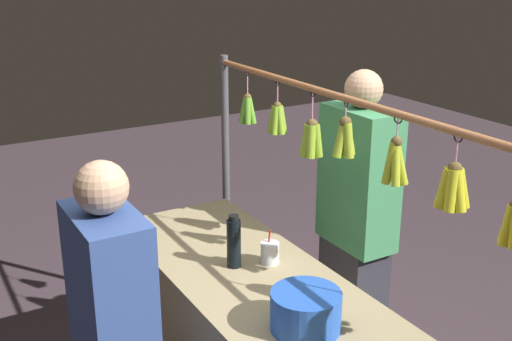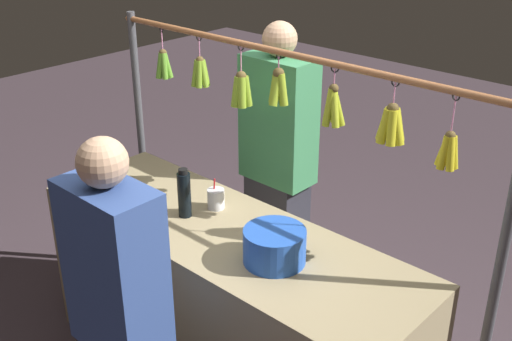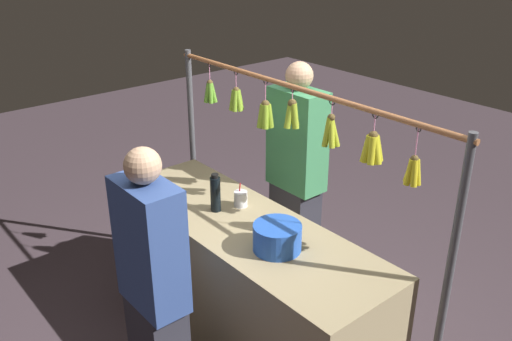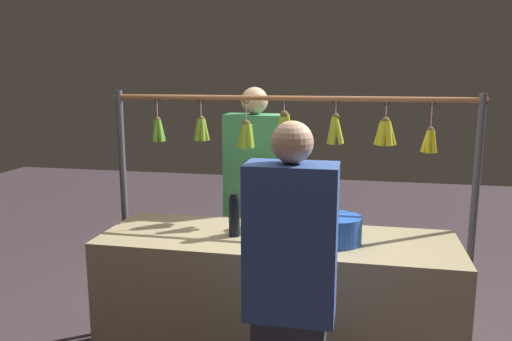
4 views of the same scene
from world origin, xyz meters
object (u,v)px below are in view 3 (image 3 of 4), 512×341
blue_bucket (277,237)px  vendor_person (296,182)px  drink_cup (241,199)px  water_bottle (215,193)px  customer_person (155,297)px

blue_bucket → vendor_person: vendor_person is taller
drink_cup → vendor_person: bearing=-81.4°
blue_bucket → vendor_person: bearing=-50.2°
water_bottle → customer_person: size_ratio=0.15×
blue_bucket → vendor_person: (0.62, -0.74, -0.11)m
blue_bucket → drink_cup: size_ratio=1.75×
blue_bucket → vendor_person: 0.97m
water_bottle → blue_bucket: 0.58m
blue_bucket → customer_person: size_ratio=0.17×
blue_bucket → vendor_person: size_ratio=0.16×
water_bottle → drink_cup: 0.18m
drink_cup → vendor_person: size_ratio=0.09×
water_bottle → blue_bucket: size_ratio=0.93×
vendor_person → drink_cup: bearing=98.6°
drink_cup → vendor_person: (0.09, -0.57, -0.09)m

